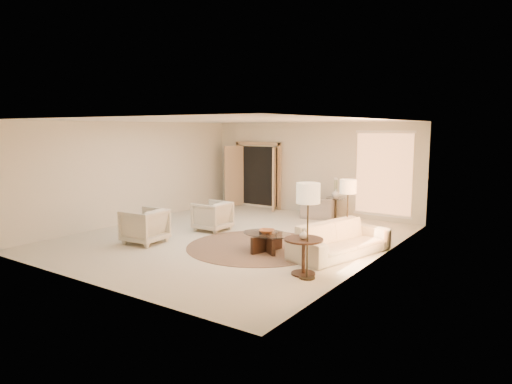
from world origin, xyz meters
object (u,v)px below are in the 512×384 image
Objects in this scene: armchair_left at (212,215)px; side_table at (336,206)px; accent_chair at (318,203)px; side_vase at (336,193)px; armchair_right at (145,224)px; floor_lamp_far at (308,198)px; floor_lamp_near at (348,190)px; end_vase at (304,234)px; coffee_table at (267,240)px; sofa at (340,239)px; end_table at (304,250)px; bowl at (267,231)px.

armchair_left reaches higher than side_table.
side_vase is (0.54, 0.01, 0.34)m from accent_chair.
armchair_right is 0.52× the size of floor_lamp_far.
end_vase is at bearing -86.44° from floor_lamp_near.
armchair_right reaches higher than coffee_table.
coffee_table is (2.74, 0.94, -0.18)m from armchair_right.
floor_lamp_near is 3.06m from side_vase.
floor_lamp_far reaches higher than sofa.
armchair_right is at bearing -14.93° from armchair_left.
coffee_table is 1.66m from end_table.
accent_chair is at bearing 101.15° from coffee_table.
end_table is at bearing -86.44° from floor_lamp_near.
sofa is at bearing 105.90° from armchair_right.
end_vase is at bearing -71.78° from side_vase.
sofa is at bearing 111.71° from accent_chair.
side_vase reaches higher than end_table.
floor_lamp_far reaches higher than coffee_table.
floor_lamp_near is at bearing 48.16° from coffee_table.
accent_chair reaches higher than bowl.
sofa is 3.77m from side_vase.
side_table is at bearing 93.45° from bowl.
side_table is 5.47m from floor_lamp_far.
end_table is (4.11, 0.04, 0.02)m from armchair_right.
accent_chair is at bearing 153.37° from armchair_right.
floor_lamp_near is 5.95× the size of side_vase.
sofa is 4.00m from accent_chair.
armchair_left is 2.48m from bowl.
armchair_left is at bearing -123.77° from side_table.
sofa is at bearing 94.48° from floor_lamp_far.
end_table is 0.29m from end_vase.
side_vase is (-0.00, -0.00, 0.38)m from side_table.
floor_lamp_far is (2.32, -5.05, 1.01)m from accent_chair.
armchair_left is at bearing -172.90° from floor_lamp_near.
end_vase is (1.62, -4.91, 0.35)m from side_table.
end_table is (1.37, -0.91, 0.20)m from coffee_table.
end_table is at bearing 61.79° from armchair_left.
end_table is at bearing 85.48° from armchair_right.
armchair_left is at bearing 152.42° from floor_lamp_far.
armchair_right is 2.90m from bowl.
floor_lamp_far is at bearing -82.99° from floor_lamp_near.
accent_chair is (1.95, 4.93, -0.00)m from armchair_right.
sofa is 3.32× the size of end_table.
floor_lamp_far is at bearing -70.69° from side_table.
armchair_left is 4.99× the size of end_vase.
bowl is (0.24, -4.00, 0.05)m from side_table.
accent_chair is at bearing 48.44° from sofa.
coffee_table is 0.19m from bowl.
armchair_right is 4.39m from floor_lamp_far.
floor_lamp_near is 4.57× the size of bowl.
side_table is at bearing 108.22° from end_vase.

